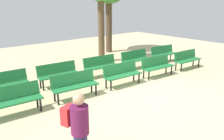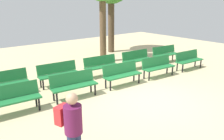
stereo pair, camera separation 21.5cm
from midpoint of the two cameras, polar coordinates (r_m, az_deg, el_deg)
The scene contains 12 objects.
ground_plane at distance 7.82m, azimuth 8.95°, elevation -7.23°, with size 24.87×24.87×0.00m, color #CCB789.
bench_r0_c0 at distance 7.16m, azimuth -24.73°, elevation -6.66°, with size 1.64×0.62×0.87m.
bench_r0_c1 at distance 7.75m, azimuth -10.32°, elevation -3.50°, with size 1.64×0.64×0.87m.
bench_r0_c2 at distance 8.78m, azimuth 1.84°, elevation -0.76°, with size 1.63×0.60×0.87m.
bench_r0_c3 at distance 10.02m, azimuth 10.82°, elevation 1.23°, with size 1.64×0.63×0.87m.
bench_r0_c4 at distance 11.58m, azimuth 18.05°, elevation 2.83°, with size 1.63×0.59×0.87m.
bench_r1_c0 at distance 8.59m, azimuth -26.44°, elevation -3.02°, with size 1.62×0.56×0.87m.
bench_r1_c1 at distance 9.07m, azimuth -14.27°, elevation -0.70°, with size 1.63×0.61×0.87m.
bench_r1_c2 at distance 9.92m, azimuth -3.51°, elevation 1.35°, with size 1.64×0.63×0.87m.
bench_r1_c3 at distance 11.11m, azimuth 5.47°, elevation 3.03°, with size 1.63×0.59×0.87m.
bench_r1_c4 at distance 12.52m, azimuth 12.50°, elevation 4.30°, with size 1.64×0.65×0.87m.
visitor_with_backpack at distance 4.36m, azimuth -9.97°, elevation -14.46°, with size 0.47×0.59×1.65m.
Camera 1 is at (-5.55, -4.52, 3.20)m, focal length 35.84 mm.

